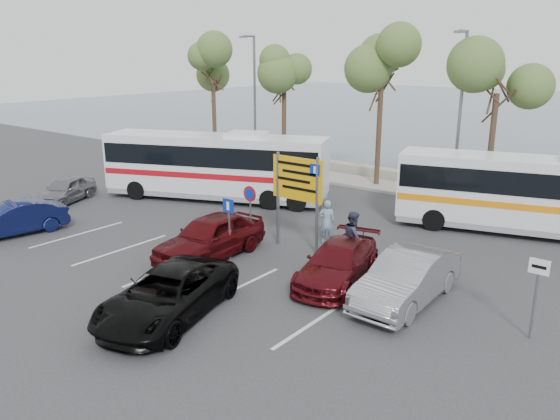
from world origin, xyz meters
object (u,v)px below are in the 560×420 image
Objects in this scene: coach_bus_right at (535,197)px; car_red at (210,237)px; direction_sign at (297,186)px; pedestrian_far at (353,237)px; pedestrian_near at (327,222)px; street_lamp_left at (254,96)px; suv_black at (168,294)px; car_blue at (13,219)px; car_silver_a at (65,190)px; car_maroon at (338,263)px; coach_bus_left at (216,168)px; street_lamp_right at (460,108)px; car_silver_b at (407,278)px.

coach_bus_right reaches higher than car_red.
direction_sign reaches higher than pedestrian_far.
pedestrian_near is at bearing 55.71° from car_red.
street_lamp_left reaches higher than suv_black.
suv_black is (10.50, -0.90, 0.01)m from car_blue.
car_blue is at bearing 85.83° from pedestrian_far.
coach_bus_right is 2.36× the size of car_red.
car_maroon is at bearing -23.01° from car_silver_a.
coach_bus_left is 11.58m from car_maroon.
coach_bus_right is 2.48× the size of car_maroon.
coach_bus_left is at bearing 112.69° from suv_black.
pedestrian_far is at bearing 117.90° from pedestrian_near.
street_lamp_right reaches higher than car_silver_a.
street_lamp_left reaches higher than direction_sign.
coach_bus_left is 2.26× the size of suv_black.
car_blue is 10.54m from suv_black.
coach_bus_left is at bearing 142.21° from car_maroon.
coach_bus_left is at bearing 85.24° from car_blue.
car_silver_b is at bearing 116.04° from pedestrian_near.
street_lamp_right is 1.96× the size of car_blue.
street_lamp_right is 6.22m from coach_bus_right.
suv_black is (13.50, -5.00, 0.06)m from car_silver_a.
direction_sign is at bearing 161.99° from car_silver_b.
street_lamp_right reaches higher than pedestrian_far.
car_red is (-4.80, -0.97, 0.15)m from car_maroon.
pedestrian_far is (-0.56, 1.89, 0.27)m from car_maroon.
car_red is 4.70m from suv_black.
car_blue is 0.90× the size of car_silver_b.
car_silver_b is at bearing -21.34° from coach_bus_left.
car_silver_b is 2.50× the size of pedestrian_far.
street_lamp_left is 4.63× the size of pedestrian_near.
direction_sign is 13.24m from car_silver_a.
pedestrian_near reaches higher than car_silver_b.
car_silver_a is 18.30m from car_silver_b.
pedestrian_far is at bearing -37.21° from street_lamp_left.
suv_black is (-2.40, -5.00, 0.05)m from car_maroon.
street_lamp_left is 17.15m from pedestrian_far.
coach_bus_left reaches higher than pedestrian_far.
car_blue reaches higher than car_maroon.
coach_bus_left is 6.11× the size of pedestrian_far.
pedestrian_far is at bearing 36.48° from car_blue.
car_red is 0.94× the size of suv_black.
pedestrian_far is at bearing 31.79° from car_red.
car_silver_b reaches higher than car_blue.
car_silver_b is at bearing -97.60° from coach_bus_right.
suv_black is (0.49, -6.70, -1.75)m from direction_sign.
coach_bus_right is at bearing 47.72° from car_red.
car_silver_a is 5.08m from car_blue.
coach_bus_left reaches higher than suv_black.
car_silver_b is at bearing 30.20° from suv_black.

